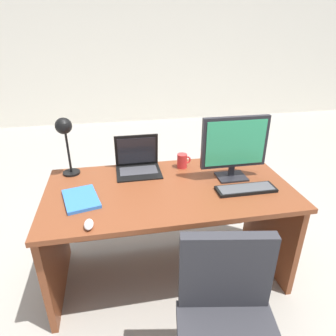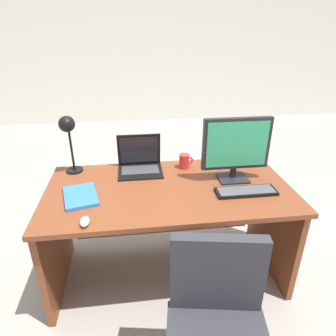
{
  "view_description": "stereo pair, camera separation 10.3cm",
  "coord_description": "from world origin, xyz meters",
  "views": [
    {
      "loc": [
        -0.33,
        -1.68,
        1.7
      ],
      "look_at": [
        0.0,
        0.04,
        0.86
      ],
      "focal_mm": 31.78,
      "sensor_mm": 36.0,
      "label": 1
    },
    {
      "loc": [
        -0.22,
        -1.69,
        1.7
      ],
      "look_at": [
        0.0,
        0.04,
        0.86
      ],
      "focal_mm": 31.78,
      "sensor_mm": 36.0,
      "label": 2
    }
  ],
  "objects": [
    {
      "name": "back_wall",
      "position": [
        0.0,
        4.12,
        1.4
      ],
      "size": [
        10.0,
        0.1,
        2.8
      ],
      "primitive_type": "cube",
      "color": "silver",
      "rests_on": "ground"
    },
    {
      "name": "ground",
      "position": [
        0.0,
        1.5,
        0.0
      ],
      "size": [
        12.0,
        12.0,
        0.0
      ],
      "primitive_type": "plane",
      "color": "gray"
    },
    {
      "name": "keyboard",
      "position": [
        0.48,
        -0.14,
        0.75
      ],
      "size": [
        0.38,
        0.13,
        0.02
      ],
      "color": "black",
      "rests_on": "desk"
    },
    {
      "name": "desk",
      "position": [
        0.0,
        0.05,
        0.52
      ],
      "size": [
        1.6,
        0.83,
        0.74
      ],
      "color": "brown",
      "rests_on": "ground"
    },
    {
      "name": "coffee_mug",
      "position": [
        0.15,
        0.28,
        0.79
      ],
      "size": [
        0.1,
        0.07,
        0.11
      ],
      "color": "red",
      "rests_on": "desk"
    },
    {
      "name": "mouse",
      "position": [
        -0.5,
        -0.35,
        0.76
      ],
      "size": [
        0.05,
        0.09,
        0.04
      ],
      "color": "silver",
      "rests_on": "desk"
    },
    {
      "name": "laptop",
      "position": [
        -0.18,
        0.31,
        0.82
      ],
      "size": [
        0.32,
        0.26,
        0.25
      ],
      "color": "black",
      "rests_on": "desk"
    },
    {
      "name": "desk_lamp",
      "position": [
        -0.65,
        0.3,
        1.05
      ],
      "size": [
        0.12,
        0.15,
        0.42
      ],
      "color": "black",
      "rests_on": "desk"
    },
    {
      "name": "monitor",
      "position": [
        0.45,
        0.05,
        0.99
      ],
      "size": [
        0.45,
        0.16,
        0.44
      ],
      "color": "black",
      "rests_on": "desk"
    },
    {
      "name": "book",
      "position": [
        -0.56,
        -0.06,
        0.75
      ],
      "size": [
        0.25,
        0.32,
        0.02
      ],
      "color": "blue",
      "rests_on": "desk"
    }
  ]
}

